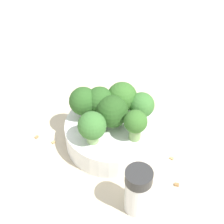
{
  "coord_description": "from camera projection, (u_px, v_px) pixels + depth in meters",
  "views": [
    {
      "loc": [
        0.03,
        -0.41,
        0.47
      ],
      "look_at": [
        0.0,
        0.0,
        0.07
      ],
      "focal_mm": 60.0,
      "sensor_mm": 36.0,
      "label": 1
    }
  ],
  "objects": [
    {
      "name": "ground_plane",
      "position": [
        112.0,
        142.0,
        0.62
      ],
      "size": [
        3.0,
        3.0,
        0.0
      ],
      "primitive_type": "plane",
      "color": "beige"
    },
    {
      "name": "bowl",
      "position": [
        112.0,
        133.0,
        0.61
      ],
      "size": [
        0.15,
        0.15,
        0.04
      ],
      "primitive_type": "cylinder",
      "color": "white",
      "rests_on": "ground_plane"
    },
    {
      "name": "broccoli_floret_0",
      "position": [
        92.0,
        127.0,
        0.55
      ],
      "size": [
        0.04,
        0.04,
        0.06
      ],
      "color": "#8EB770",
      "rests_on": "bowl"
    },
    {
      "name": "broccoli_floret_1",
      "position": [
        100.0,
        101.0,
        0.59
      ],
      "size": [
        0.04,
        0.04,
        0.06
      ],
      "color": "#84AD66",
      "rests_on": "bowl"
    },
    {
      "name": "broccoli_floret_2",
      "position": [
        110.0,
        112.0,
        0.57
      ],
      "size": [
        0.05,
        0.05,
        0.05
      ],
      "color": "#7A9E5B",
      "rests_on": "bowl"
    },
    {
      "name": "broccoli_floret_3",
      "position": [
        142.0,
        105.0,
        0.59
      ],
      "size": [
        0.04,
        0.04,
        0.05
      ],
      "color": "#7A9E5B",
      "rests_on": "bowl"
    },
    {
      "name": "broccoli_floret_4",
      "position": [
        122.0,
        97.0,
        0.6
      ],
      "size": [
        0.05,
        0.05,
        0.06
      ],
      "color": "#7A9E5B",
      "rests_on": "bowl"
    },
    {
      "name": "broccoli_floret_5",
      "position": [
        83.0,
        101.0,
        0.59
      ],
      "size": [
        0.05,
        0.05,
        0.06
      ],
      "color": "#84AD66",
      "rests_on": "bowl"
    },
    {
      "name": "broccoli_floret_6",
      "position": [
        135.0,
        123.0,
        0.55
      ],
      "size": [
        0.04,
        0.04,
        0.05
      ],
      "color": "#7A9E5B",
      "rests_on": "bowl"
    },
    {
      "name": "pepper_shaker",
      "position": [
        138.0,
        191.0,
        0.51
      ],
      "size": [
        0.04,
        0.04,
        0.08
      ],
      "color": "silver",
      "rests_on": "ground_plane"
    },
    {
      "name": "almond_crumb_0",
      "position": [
        53.0,
        142.0,
        0.62
      ],
      "size": [
        0.01,
        0.01,
        0.01
      ],
      "primitive_type": "cube",
      "rotation": [
        0.0,
        0.0,
        0.83
      ],
      "color": "tan",
      "rests_on": "ground_plane"
    },
    {
      "name": "almond_crumb_1",
      "position": [
        177.0,
        184.0,
        0.56
      ],
      "size": [
        0.01,
        0.01,
        0.01
      ],
      "primitive_type": "cube",
      "rotation": [
        0.0,
        0.0,
        6.15
      ],
      "color": "olive",
      "rests_on": "ground_plane"
    },
    {
      "name": "almond_crumb_2",
      "position": [
        172.0,
        158.0,
        0.6
      ],
      "size": [
        0.01,
        0.01,
        0.01
      ],
      "primitive_type": "cube",
      "rotation": [
        0.0,
        0.0,
        5.8
      ],
      "color": "tan",
      "rests_on": "ground_plane"
    },
    {
      "name": "almond_crumb_3",
      "position": [
        91.0,
        93.0,
        0.7
      ],
      "size": [
        0.01,
        0.01,
        0.01
      ],
      "primitive_type": "cube",
      "rotation": [
        0.0,
        0.0,
        1.59
      ],
      "color": "tan",
      "rests_on": "ground_plane"
    },
    {
      "name": "almond_crumb_4",
      "position": [
        36.0,
        138.0,
        0.63
      ],
      "size": [
        0.01,
        0.01,
        0.01
      ],
      "primitive_type": "cube",
      "rotation": [
        0.0,
        0.0,
        1.09
      ],
      "color": "#AD7F4C",
      "rests_on": "ground_plane"
    }
  ]
}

